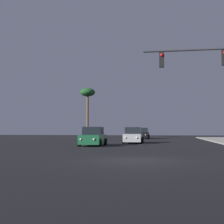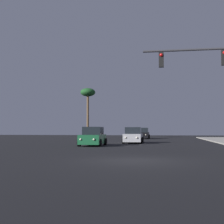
% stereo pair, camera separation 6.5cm
% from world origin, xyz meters
% --- Properties ---
extents(ground_plane, '(120.00, 120.00, 0.00)m').
position_xyz_m(ground_plane, '(0.00, 0.00, 0.00)').
color(ground_plane, black).
extents(car_green, '(2.04, 4.34, 1.68)m').
position_xyz_m(car_green, '(-4.84, 12.51, 0.76)').
color(car_green, '#195933').
rests_on(car_green, ground).
extents(car_black, '(2.04, 4.31, 1.68)m').
position_xyz_m(car_black, '(-1.65, 33.42, 0.76)').
color(car_black, black).
rests_on(car_black, ground).
extents(car_silver, '(2.04, 4.32, 1.68)m').
position_xyz_m(car_silver, '(-1.75, 18.25, 0.76)').
color(car_silver, '#B7B7BC').
rests_on(car_silver, ground).
extents(palm_tree_far, '(2.40, 2.40, 8.07)m').
position_xyz_m(palm_tree_far, '(-10.49, 34.00, 6.99)').
color(palm_tree_far, brown).
rests_on(palm_tree_far, ground).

